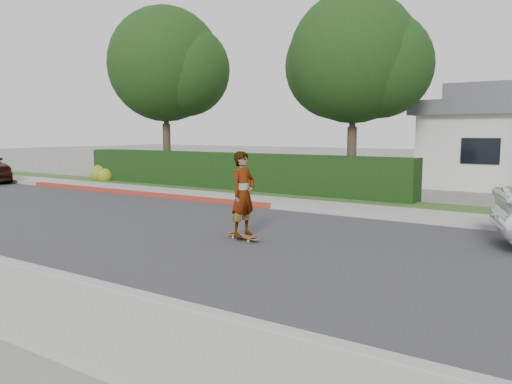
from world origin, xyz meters
The scene contains 12 objects.
ground centered at (0.00, 0.00, 0.00)m, with size 120.00×120.00×0.00m, color slate.
road centered at (0.00, 0.00, 0.01)m, with size 60.00×8.00×0.01m, color #2D2D30.
curb_far centered at (0.00, 4.10, 0.07)m, with size 60.00×0.20×0.15m, color #9E9E99.
curb_red_section centered at (-5.00, 4.10, 0.08)m, with size 12.00×0.21×0.15m, color maroon.
sidewalk_far centered at (0.00, 5.00, 0.06)m, with size 60.00×1.60×0.12m, color gray.
planting_strip centered at (0.00, 6.60, 0.05)m, with size 60.00×1.60×0.10m, color #2D4C1E.
hedge centered at (-3.00, 7.20, 0.75)m, with size 15.00×1.00×1.50m, color black.
flowering_shrub centered at (-10.01, 6.74, 0.33)m, with size 1.40×1.00×0.90m.
tree_left centered at (-7.51, 8.69, 5.26)m, with size 5.99×5.21×8.00m.
tree_center centered at (1.49, 9.19, 4.90)m, with size 5.66×4.84×7.44m.
skateboard centered at (2.81, -0.03, 0.09)m, with size 0.99×0.45×0.09m.
skateboarder centered at (2.81, -0.03, 1.01)m, with size 0.66×0.44×1.82m, color white.
Camera 1 is at (8.87, -8.71, 2.33)m, focal length 35.00 mm.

